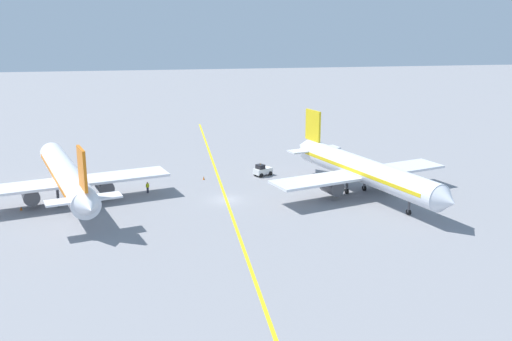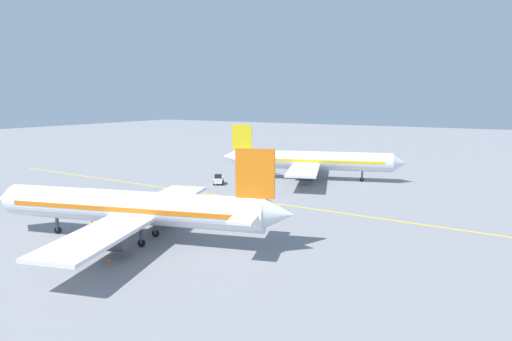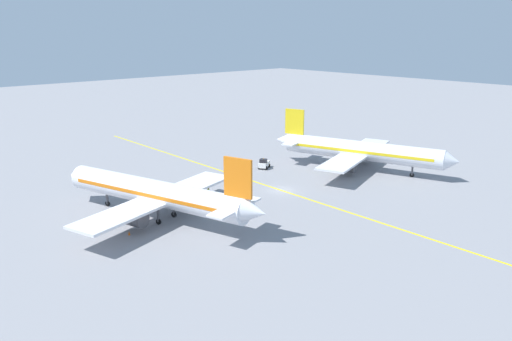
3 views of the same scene
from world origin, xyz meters
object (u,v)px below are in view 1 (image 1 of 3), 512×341
(traffic_cone_mid_apron, at_px, (21,208))
(traffic_cone_by_wingtip, at_px, (204,178))
(airplane_adjacent_stand, at_px, (67,177))
(baggage_tug_white, at_px, (262,170))
(airplane_at_gate, at_px, (363,171))
(traffic_cone_near_nose, at_px, (89,181))
(ground_crew_worker, at_px, (148,187))

(traffic_cone_mid_apron, distance_m, traffic_cone_by_wingtip, 27.95)
(airplane_adjacent_stand, xyz_separation_m, baggage_tug_white, (-29.37, -9.50, -2.81))
(traffic_cone_by_wingtip, bearing_deg, airplane_at_gate, 151.61)
(airplane_at_gate, distance_m, airplane_adjacent_stand, 42.07)
(baggage_tug_white, distance_m, traffic_cone_by_wingtip, 9.73)
(traffic_cone_by_wingtip, bearing_deg, traffic_cone_near_nose, -3.16)
(traffic_cone_near_nose, height_order, traffic_cone_by_wingtip, same)
(airplane_adjacent_stand, height_order, baggage_tug_white, airplane_adjacent_stand)
(traffic_cone_near_nose, xyz_separation_m, traffic_cone_mid_apron, (7.70, 12.23, 0.00))
(airplane_at_gate, bearing_deg, airplane_adjacent_stand, -4.60)
(airplane_at_gate, distance_m, traffic_cone_near_nose, 42.33)
(baggage_tug_white, distance_m, traffic_cone_near_nose, 27.57)
(ground_crew_worker, relative_size, traffic_cone_near_nose, 3.05)
(baggage_tug_white, distance_m, traffic_cone_mid_apron, 37.28)
(baggage_tug_white, relative_size, traffic_cone_mid_apron, 6.09)
(airplane_at_gate, distance_m, baggage_tug_white, 18.21)
(airplane_adjacent_stand, bearing_deg, traffic_cone_mid_apron, 23.73)
(traffic_cone_near_nose, bearing_deg, traffic_cone_mid_apron, 57.79)
(airplane_adjacent_stand, bearing_deg, airplane_at_gate, 175.40)
(airplane_at_gate, bearing_deg, traffic_cone_near_nose, -17.97)
(ground_crew_worker, xyz_separation_m, traffic_cone_mid_apron, (16.84, 5.32, -0.63))
(traffic_cone_near_nose, bearing_deg, ground_crew_worker, 142.88)
(ground_crew_worker, distance_m, traffic_cone_near_nose, 11.47)
(ground_crew_worker, relative_size, traffic_cone_by_wingtip, 3.05)
(airplane_adjacent_stand, xyz_separation_m, traffic_cone_near_nose, (-1.81, -9.64, -3.43))
(baggage_tug_white, bearing_deg, airplane_at_gate, 134.33)
(ground_crew_worker, bearing_deg, traffic_cone_by_wingtip, -145.86)
(airplane_at_gate, distance_m, traffic_cone_by_wingtip, 25.52)
(traffic_cone_near_nose, distance_m, traffic_cone_by_wingtip, 17.91)
(ground_crew_worker, relative_size, traffic_cone_mid_apron, 3.05)
(airplane_adjacent_stand, relative_size, baggage_tug_white, 10.41)
(traffic_cone_mid_apron, bearing_deg, traffic_cone_near_nose, -122.21)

